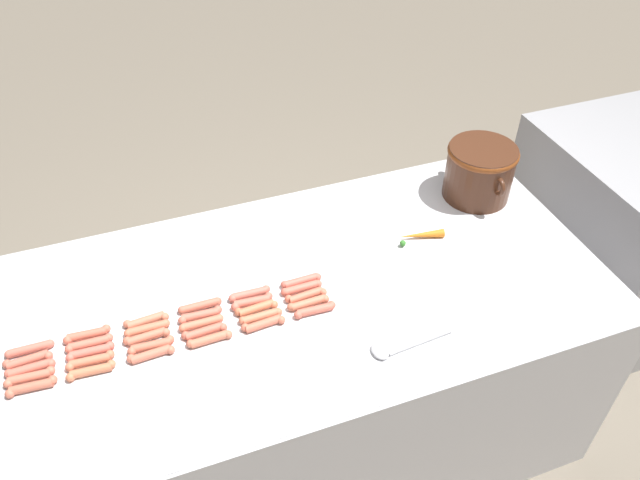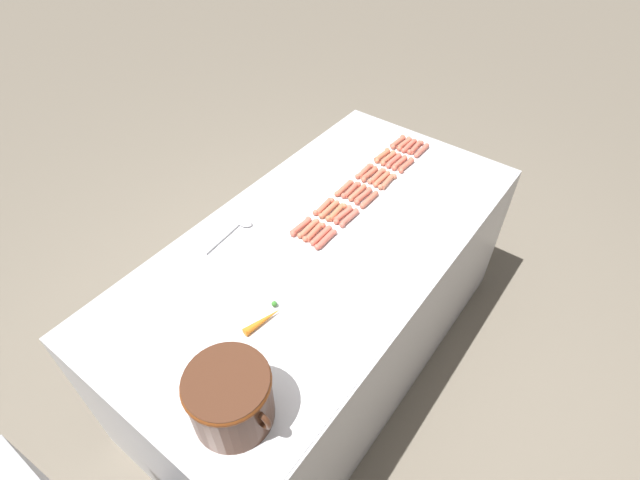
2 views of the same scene
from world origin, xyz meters
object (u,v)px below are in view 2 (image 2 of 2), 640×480
at_px(hot_dog_5, 326,239).
at_px(hot_dog_8, 382,179).
at_px(hot_dog_0, 422,150).
at_px(hot_dog_9, 363,196).
at_px(hot_dog_1, 406,165).
at_px(hot_dog_13, 394,160).
at_px(hot_dog_14, 377,176).
at_px(hot_dog_24, 398,142).
at_px(hot_dog_4, 349,218).
at_px(hot_dog_22, 329,209).
at_px(hot_dog_25, 382,155).
at_px(hot_dog_29, 301,226).
at_px(hot_dog_2, 387,182).
at_px(hot_dog_20, 369,174).
at_px(hot_dog_27, 344,188).
at_px(hot_dog_16, 336,212).
at_px(hot_dog_23, 308,228).
at_px(hot_dog_12, 409,146).
at_px(hot_dog_26, 364,171).
at_px(hot_dog_11, 321,235).
at_px(hot_dog_7, 399,163).
at_px(bean_pot, 230,396).
at_px(hot_dog_6, 415,147).
at_px(hot_dog_21, 351,190).
at_px(hot_dog_18, 404,144).
at_px(hot_dog_28, 324,207).
at_px(hot_dog_19, 388,158).
at_px(carrot, 264,319).
at_px(hot_dog_10, 343,214).
at_px(hot_dog_17, 314,232).

relative_size(hot_dog_5, hot_dog_8, 1.00).
height_order(hot_dog_0, hot_dog_9, same).
distance_m(hot_dog_1, hot_dog_13, 0.07).
bearing_deg(hot_dog_14, hot_dog_24, -77.65).
relative_size(hot_dog_4, hot_dog_22, 1.00).
distance_m(hot_dog_25, hot_dog_29, 0.70).
distance_m(hot_dog_8, hot_dog_22, 0.36).
bearing_deg(hot_dog_2, hot_dog_13, -68.71).
relative_size(hot_dog_20, hot_dog_27, 1.00).
xyz_separation_m(hot_dog_1, hot_dog_16, (0.07, 0.52, 0.00)).
bearing_deg(hot_dog_9, hot_dog_20, -66.91).
xyz_separation_m(hot_dog_1, hot_dog_23, (0.11, 0.69, 0.00)).
height_order(hot_dog_12, hot_dog_27, same).
distance_m(hot_dog_12, hot_dog_24, 0.07).
xyz_separation_m(hot_dog_20, hot_dog_26, (0.03, -0.01, 0.00)).
relative_size(hot_dog_11, hot_dog_12, 1.00).
bearing_deg(hot_dog_7, bean_pot, 100.16).
xyz_separation_m(hot_dog_6, hot_dog_21, (0.07, 0.52, 0.00)).
xyz_separation_m(hot_dog_0, hot_dog_9, (0.04, 0.51, 0.00)).
distance_m(hot_dog_5, hot_dog_23, 0.10).
bearing_deg(hot_dog_4, hot_dog_18, -81.29).
height_order(hot_dog_0, hot_dog_28, same).
bearing_deg(hot_dog_7, hot_dog_0, -102.72).
bearing_deg(hot_dog_20, hot_dog_6, -101.25).
xyz_separation_m(hot_dog_0, hot_dog_5, (0.01, 0.87, 0.00)).
xyz_separation_m(hot_dog_4, hot_dog_19, (0.10, -0.52, 0.00)).
distance_m(hot_dog_4, hot_dog_11, 0.17).
height_order(hot_dog_11, hot_dog_22, same).
bearing_deg(hot_dog_12, hot_dog_22, 87.09).
bearing_deg(hot_dog_14, hot_dog_20, 10.96).
bearing_deg(hot_dog_1, carrot, 93.19).
bearing_deg(hot_dog_23, hot_dog_0, -97.26).
bearing_deg(hot_dog_27, hot_dog_19, -96.47).
bearing_deg(hot_dog_10, hot_dog_25, -78.37).
distance_m(hot_dog_6, hot_dog_8, 0.35).
bearing_deg(hot_dog_14, hot_dog_2, 173.42).
bearing_deg(hot_dog_21, hot_dog_1, -107.96).
bearing_deg(bean_pot, hot_dog_6, -80.80).
xyz_separation_m(hot_dog_7, bean_pot, (-0.27, 1.51, 0.11)).
xyz_separation_m(hot_dog_4, hot_dog_8, (0.04, -0.34, 0.00)).
height_order(hot_dog_17, hot_dog_25, same).
height_order(hot_dog_6, hot_dog_8, same).
xyz_separation_m(hot_dog_8, hot_dog_17, (0.04, 0.51, 0.00)).
xyz_separation_m(hot_dog_1, hot_dog_17, (0.07, 0.69, 0.00)).
relative_size(hot_dog_0, hot_dog_2, 1.00).
xyz_separation_m(hot_dog_6, hot_dog_20, (0.07, 0.35, 0.00)).
relative_size(hot_dog_5, hot_dog_19, 1.00).
distance_m(hot_dog_22, hot_dog_27, 0.18).
relative_size(hot_dog_14, hot_dog_25, 1.00).
bearing_deg(hot_dog_7, hot_dog_20, 67.63).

